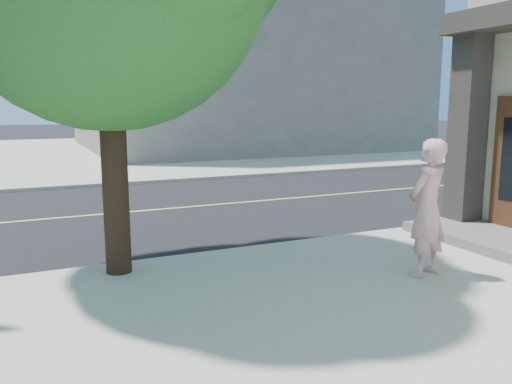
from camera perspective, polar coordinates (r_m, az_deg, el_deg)
name	(u,v)px	position (r m, az deg, el deg)	size (l,w,h in m)	color
sidewalk_ne	(233,147)	(32.26, -2.59, 4.97)	(29.00, 25.00, 0.12)	#ADAE9A
filler_ne	(236,32)	(33.11, -2.19, 17.33)	(18.00, 16.00, 14.00)	slate
man_on_phone	(427,208)	(8.00, 18.40, -1.72)	(0.75, 0.49, 2.05)	#D99A95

